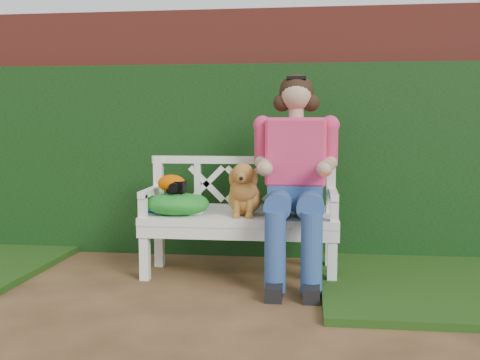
# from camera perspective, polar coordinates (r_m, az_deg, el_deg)

# --- Properties ---
(ground) EXTENTS (60.00, 60.00, 0.00)m
(ground) POSITION_cam_1_polar(r_m,az_deg,el_deg) (3.64, -9.59, -13.22)
(ground) COLOR #432B19
(brick_wall) EXTENTS (10.00, 0.30, 2.20)m
(brick_wall) POSITION_cam_1_polar(r_m,az_deg,el_deg) (5.30, -3.94, 4.83)
(brick_wall) COLOR maroon
(brick_wall) RESTS_ON ground
(ivy_hedge) EXTENTS (10.00, 0.18, 1.70)m
(ivy_hedge) POSITION_cam_1_polar(r_m,az_deg,el_deg) (5.09, -4.39, 1.98)
(ivy_hedge) COLOR #1B4218
(ivy_hedge) RESTS_ON ground
(garden_bench) EXTENTS (1.59, 0.62, 0.48)m
(garden_bench) POSITION_cam_1_polar(r_m,az_deg,el_deg) (4.39, 0.00, -6.64)
(garden_bench) COLOR white
(garden_bench) RESTS_ON ground
(seated_woman) EXTENTS (0.79, 0.98, 1.61)m
(seated_woman) POSITION_cam_1_polar(r_m,az_deg,el_deg) (4.25, 5.65, 0.62)
(seated_woman) COLOR #ED4754
(seated_woman) RESTS_ON ground
(dog) EXTENTS (0.32, 0.41, 0.41)m
(dog) POSITION_cam_1_polar(r_m,az_deg,el_deg) (4.28, 0.45, -0.88)
(dog) COLOR #A97B46
(dog) RESTS_ON garden_bench
(tennis_racket) EXTENTS (0.59, 0.39, 0.03)m
(tennis_racket) POSITION_cam_1_polar(r_m,az_deg,el_deg) (4.42, -5.95, -3.25)
(tennis_racket) COLOR silver
(tennis_racket) RESTS_ON garden_bench
(green_bag) EXTENTS (0.55, 0.45, 0.17)m
(green_bag) POSITION_cam_1_polar(r_m,az_deg,el_deg) (4.38, -6.42, -2.37)
(green_bag) COLOR green
(green_bag) RESTS_ON garden_bench
(camera_item) EXTENTS (0.14, 0.11, 0.09)m
(camera_item) POSITION_cam_1_polar(r_m,az_deg,el_deg) (4.35, -6.46, -0.69)
(camera_item) COLOR black
(camera_item) RESTS_ON green_bag
(baseball_glove) EXTENTS (0.25, 0.20, 0.14)m
(baseball_glove) POSITION_cam_1_polar(r_m,az_deg,el_deg) (4.38, -6.97, -0.33)
(baseball_glove) COLOR #C95000
(baseball_glove) RESTS_ON green_bag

